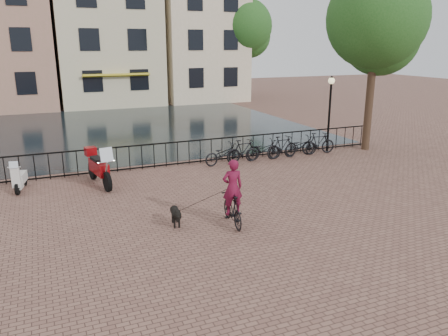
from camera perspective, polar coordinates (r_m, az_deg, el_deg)
name	(u,v)px	position (r m, az deg, el deg)	size (l,w,h in m)	color
ground	(269,242)	(11.42, 5.91, -9.65)	(100.00, 100.00, 0.00)	brown
canal_water	(133,127)	(27.22, -11.76, 5.20)	(20.00, 20.00, 0.00)	black
railing	(178,154)	(18.26, -6.08, 1.88)	(20.00, 0.05, 1.02)	black
canal_house_mid	(105,31)	(39.40, -15.34, 16.84)	(8.00, 9.50, 11.80)	#C4BD94
canal_house_right	(195,23)	(41.31, -3.79, 18.32)	(7.00, 9.00, 13.30)	beige
tree_near_right	(377,19)	(21.66, 19.33, 17.90)	(4.48, 4.48, 8.24)	black
tree_far_right	(245,26)	(39.85, 2.71, 17.99)	(4.76, 4.76, 8.76)	black
lamp_post	(330,101)	(20.77, 13.69, 8.48)	(0.30, 0.30, 3.45)	black
cyclist	(232,196)	(12.11, 1.12, -3.71)	(0.74, 1.66, 2.22)	black
dog	(176,215)	(12.34, -6.33, -6.18)	(0.40, 0.89, 0.58)	black
motorcycle	(99,164)	(16.18, -16.06, 0.57)	(0.92, 2.30, 1.60)	maroon
scooter	(20,173)	(16.62, -25.14, -0.64)	(0.62, 1.35, 1.21)	silver
parked_bike_0	(223,154)	(18.31, -0.13, 1.83)	(0.60, 1.72, 0.90)	black
parked_bike_1	(244,151)	(18.68, 2.57, 2.25)	(0.47, 1.66, 1.00)	black
parked_bike_2	(263,150)	(19.10, 5.15, 2.36)	(0.60, 1.72, 0.90)	black
parked_bike_3	(282,147)	(19.54, 7.62, 2.74)	(0.47, 1.66, 1.00)	black
parked_bike_4	(301,146)	(20.04, 9.97, 2.83)	(0.60, 1.72, 0.90)	black
parked_bike_5	(318,143)	(20.55, 12.21, 3.17)	(0.47, 1.66, 1.00)	black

